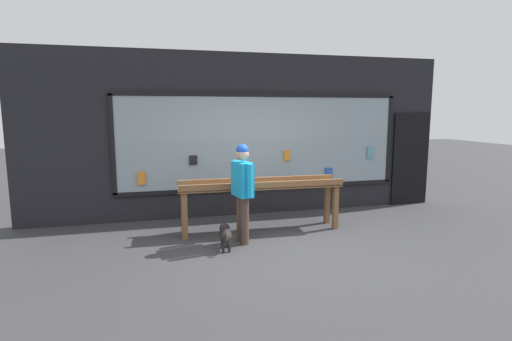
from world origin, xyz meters
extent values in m
plane|color=#38383A|center=(0.00, 0.00, 0.00)|extent=(40.00, 40.00, 0.00)
cube|color=black|center=(0.00, 2.40, 1.65)|extent=(8.75, 0.20, 3.30)
cube|color=#8C9EA8|center=(0.36, 2.27, 1.51)|extent=(5.85, 0.03, 1.90)
cube|color=black|center=(0.36, 2.27, 2.46)|extent=(5.93, 0.06, 0.08)
cube|color=black|center=(0.36, 2.27, 0.56)|extent=(5.93, 0.06, 0.08)
cube|color=black|center=(-2.57, 2.27, 1.51)|extent=(0.08, 0.06, 1.90)
cube|color=black|center=(3.28, 2.27, 1.51)|extent=(0.08, 0.06, 1.90)
cube|color=orange|center=(-2.07, 2.23, 0.87)|extent=(0.15, 0.03, 0.25)
cube|color=black|center=(-1.08, 2.23, 1.18)|extent=(0.15, 0.03, 0.18)
cube|color=#338C4C|center=(-0.16, 2.23, 0.84)|extent=(0.15, 0.03, 0.20)
cube|color=orange|center=(0.87, 2.23, 1.22)|extent=(0.13, 0.03, 0.22)
cube|color=#2659B2|center=(1.83, 2.23, 0.83)|extent=(0.16, 0.03, 0.18)
cube|color=#5999A5|center=(2.82, 2.23, 1.22)|extent=(0.13, 0.03, 0.26)
cube|color=black|center=(3.87, 2.27, 1.05)|extent=(0.90, 0.04, 2.10)
cube|color=brown|center=(-1.37, 0.97, 0.40)|extent=(0.09, 0.09, 0.79)
cube|color=brown|center=(1.35, 0.89, 0.40)|extent=(0.09, 0.09, 0.79)
cube|color=brown|center=(-1.35, 1.36, 0.40)|extent=(0.09, 0.09, 0.79)
cube|color=brown|center=(1.37, 1.28, 0.40)|extent=(0.09, 0.09, 0.79)
cube|color=brown|center=(0.00, 1.13, 0.81)|extent=(2.94, 0.64, 0.04)
cube|color=brown|center=(-0.01, 0.88, 0.87)|extent=(2.92, 0.15, 0.12)
cube|color=brown|center=(0.01, 1.37, 0.87)|extent=(2.92, 0.15, 0.12)
cube|color=#5999A5|center=(-1.32, 1.28, 0.85)|extent=(0.14, 0.18, 0.02)
cube|color=#338C4C|center=(-0.77, 1.09, 0.85)|extent=(0.17, 0.20, 0.03)
cube|color=black|center=(-0.23, 1.00, 0.85)|extent=(0.15, 0.24, 0.03)
cube|color=#994CA5|center=(0.24, 1.08, 0.85)|extent=(0.16, 0.22, 0.03)
cube|color=#994CA5|center=(0.79, 1.13, 0.85)|extent=(0.20, 0.26, 0.03)
cube|color=yellow|center=(1.32, 1.20, 0.84)|extent=(0.19, 0.24, 0.02)
cylinder|color=#4C382D|center=(-0.45, 0.47, 0.39)|extent=(0.14, 0.14, 0.78)
cylinder|color=#4C382D|center=(-0.48, 0.62, 0.39)|extent=(0.14, 0.14, 0.78)
cube|color=#19A5E0|center=(-0.47, 0.54, 1.06)|extent=(0.30, 0.47, 0.55)
cylinder|color=#19A5E0|center=(-0.41, 0.27, 1.07)|extent=(0.09, 0.09, 0.53)
cylinder|color=#19A5E0|center=(-0.52, 0.82, 1.07)|extent=(0.09, 0.09, 0.53)
sphere|color=tan|center=(-0.47, 0.54, 1.46)|extent=(0.21, 0.21, 0.21)
sphere|color=blue|center=(-0.47, 0.54, 1.53)|extent=(0.20, 0.20, 0.20)
ellipsoid|color=black|center=(-0.80, 0.27, 0.24)|extent=(0.23, 0.41, 0.19)
ellipsoid|color=black|center=(-0.80, 0.27, 0.25)|extent=(0.22, 0.25, 0.20)
sphere|color=black|center=(-0.77, 0.50, 0.28)|extent=(0.17, 0.17, 0.17)
cylinder|color=black|center=(-0.83, 0.05, 0.27)|extent=(0.04, 0.10, 0.12)
cylinder|color=black|center=(-0.74, 0.38, 0.07)|extent=(0.04, 0.04, 0.15)
cylinder|color=black|center=(-0.83, 0.39, 0.07)|extent=(0.04, 0.04, 0.15)
cylinder|color=black|center=(-0.77, 0.15, 0.07)|extent=(0.04, 0.04, 0.15)
cylinder|color=black|center=(-0.86, 0.16, 0.07)|extent=(0.04, 0.04, 0.15)
camera|label=1|loc=(-1.86, -5.62, 2.15)|focal=28.00mm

